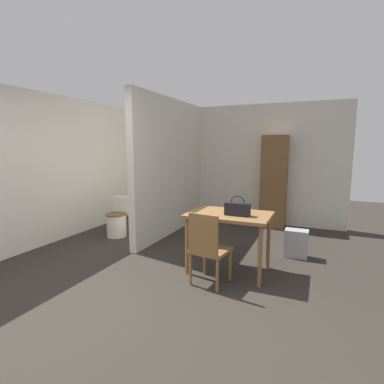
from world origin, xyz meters
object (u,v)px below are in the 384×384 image
(handbag, at_px, (237,209))
(space_heater, at_px, (296,243))
(toilet, at_px, (119,219))
(wooden_chair, at_px, (208,247))
(wooden_cabinet, at_px, (274,182))
(dining_table, at_px, (229,221))

(handbag, xyz_separation_m, space_heater, (0.65, 0.97, -0.66))
(toilet, height_order, space_heater, toilet)
(handbag, bearing_deg, wooden_chair, -118.86)
(toilet, distance_m, wooden_cabinet, 3.13)
(wooden_chair, relative_size, toilet, 1.26)
(wooden_cabinet, bearing_deg, toilet, -145.01)
(dining_table, relative_size, toilet, 1.49)
(dining_table, distance_m, toilet, 2.47)
(wooden_chair, distance_m, toilet, 2.55)
(wooden_chair, bearing_deg, handbag, 68.97)
(dining_table, bearing_deg, toilet, 162.06)
(wooden_chair, distance_m, wooden_cabinet, 3.05)
(wooden_chair, bearing_deg, wooden_cabinet, 92.23)
(handbag, xyz_separation_m, wooden_cabinet, (0.06, 2.58, 0.06))
(dining_table, distance_m, handbag, 0.23)
(wooden_chair, height_order, handbag, handbag)
(toilet, relative_size, handbag, 2.27)
(wooden_chair, distance_m, space_heater, 1.67)
(dining_table, xyz_separation_m, handbag, (0.12, -0.07, 0.18))
(toilet, bearing_deg, dining_table, -17.94)
(toilet, height_order, wooden_cabinet, wooden_cabinet)
(wooden_chair, relative_size, space_heater, 2.14)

